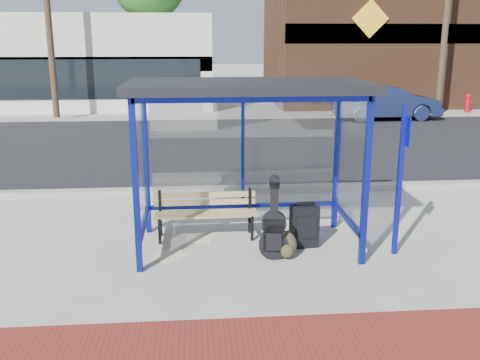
{
  "coord_description": "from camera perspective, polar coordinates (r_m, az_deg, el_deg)",
  "views": [
    {
      "loc": [
        -0.72,
        -7.38,
        2.98
      ],
      "look_at": [
        -0.09,
        0.2,
        0.97
      ],
      "focal_mm": 40.0,
      "sensor_mm": 36.0,
      "label": 1
    }
  ],
  "objects": [
    {
      "name": "fire_hydrant",
      "position": [
        24.45,
        23.12,
        7.64
      ],
      "size": [
        0.35,
        0.24,
        0.8
      ],
      "rotation": [
        0.0,
        0.0,
        0.04
      ],
      "color": "#B00C13",
      "rests_on": "ground"
    },
    {
      "name": "storefront_brown",
      "position": [
        27.3,
        14.37,
        14.81
      ],
      "size": [
        10.0,
        7.08,
        6.4
      ],
      "color": "#59331E",
      "rests_on": "ground"
    },
    {
      "name": "bench",
      "position": [
        8.24,
        -3.7,
        -3.33
      ],
      "size": [
        1.57,
        0.4,
        0.74
      ],
      "rotation": [
        0.0,
        0.0,
        0.01
      ],
      "color": "black",
      "rests_on": "ground"
    },
    {
      "name": "utility_pole_east",
      "position": [
        22.97,
        21.23,
        16.65
      ],
      "size": [
        1.6,
        0.24,
        8.0
      ],
      "color": "#4C3826",
      "rests_on": "ground"
    },
    {
      "name": "parked_car",
      "position": [
        21.24,
        15.34,
        8.0
      ],
      "size": [
        4.06,
        1.58,
        1.32
      ],
      "primitive_type": "imported",
      "rotation": [
        0.0,
        0.0,
        1.62
      ],
      "color": "#1B264C",
      "rests_on": "ground"
    },
    {
      "name": "suitcase",
      "position": [
        7.95,
        6.87,
        -4.88
      ],
      "size": [
        0.42,
        0.3,
        0.69
      ],
      "rotation": [
        0.0,
        0.0,
        0.12
      ],
      "color": "black",
      "rests_on": "ground"
    },
    {
      "name": "guitar_bag",
      "position": [
        7.44,
        3.63,
        -5.44
      ],
      "size": [
        0.42,
        0.16,
        1.13
      ],
      "rotation": [
        0.0,
        0.0,
        -0.11
      ],
      "color": "black",
      "rests_on": "ground"
    },
    {
      "name": "storefront_white",
      "position": [
        26.7,
        -23.3,
        11.51
      ],
      "size": [
        18.0,
        6.04,
        4.0
      ],
      "color": "silver",
      "rests_on": "ground"
    },
    {
      "name": "newspaper_c",
      "position": [
        8.3,
        -4.4,
        -6.28
      ],
      "size": [
        0.43,
        0.36,
        0.01
      ],
      "primitive_type": "cube",
      "rotation": [
        0.0,
        0.0,
        -0.12
      ],
      "color": "white",
      "rests_on": "ground"
    },
    {
      "name": "street_asphalt",
      "position": [
        15.68,
        -2.03,
        3.84
      ],
      "size": [
        60.0,
        10.0,
        0.0
      ],
      "primitive_type": "cube",
      "color": "black",
      "rests_on": "ground"
    },
    {
      "name": "sign_post",
      "position": [
        7.7,
        16.76,
        0.78
      ],
      "size": [
        0.08,
        0.27,
        2.13
      ],
      "rotation": [
        0.0,
        0.0,
        -0.01
      ],
      "color": "#0D1391",
      "rests_on": "ground"
    },
    {
      "name": "brick_paver_strip",
      "position": [
        5.68,
        3.37,
        -16.84
      ],
      "size": [
        60.0,
        1.0,
        0.01
      ],
      "primitive_type": "cube",
      "color": "maroon",
      "rests_on": "ground"
    },
    {
      "name": "utility_pole_west",
      "position": [
        21.47,
        -19.87,
        16.97
      ],
      "size": [
        1.6,
        0.24,
        8.0
      ],
      "color": "#4C3826",
      "rests_on": "ground"
    },
    {
      "name": "curb_near",
      "position": [
        10.71,
        -0.72,
        -1.03
      ],
      "size": [
        60.0,
        0.25,
        0.12
      ],
      "primitive_type": "cube",
      "color": "gray",
      "rests_on": "ground"
    },
    {
      "name": "newspaper_b",
      "position": [
        7.68,
        -7.35,
        -8.15
      ],
      "size": [
        0.54,
        0.54,
        0.01
      ],
      "primitive_type": "cube",
      "rotation": [
        0.0,
        0.0,
        0.81
      ],
      "color": "white",
      "rests_on": "ground"
    },
    {
      "name": "bus_shelter",
      "position": [
        7.54,
        0.76,
        7.87
      ],
      "size": [
        3.3,
        1.8,
        2.42
      ],
      "color": "navy",
      "rests_on": "ground"
    },
    {
      "name": "newspaper_a",
      "position": [
        7.81,
        -7.54,
        -7.76
      ],
      "size": [
        0.43,
        0.37,
        0.01
      ],
      "primitive_type": "cube",
      "rotation": [
        0.0,
        0.0,
        0.2
      ],
      "color": "white",
      "rests_on": "ground"
    },
    {
      "name": "ground",
      "position": [
        7.99,
        0.76,
        -7.1
      ],
      "size": [
        120.0,
        120.0,
        0.0
      ],
      "primitive_type": "plane",
      "color": "#B2ADA0",
      "rests_on": "ground"
    },
    {
      "name": "far_sidewalk",
      "position": [
        22.59,
        -2.9,
        7.2
      ],
      "size": [
        60.0,
        4.0,
        0.01
      ],
      "primitive_type": "cube",
      "color": "#B2ADA0",
      "rests_on": "ground"
    },
    {
      "name": "curb_far",
      "position": [
        20.7,
        -2.72,
        6.67
      ],
      "size": [
        60.0,
        0.25,
        0.12
      ],
      "primitive_type": "cube",
      "color": "gray",
      "rests_on": "ground"
    },
    {
      "name": "backpack",
      "position": [
        7.56,
        4.92,
        -6.98
      ],
      "size": [
        0.33,
        0.3,
        0.38
      ],
      "rotation": [
        0.0,
        0.0,
        0.04
      ],
      "color": "#32311C",
      "rests_on": "ground"
    }
  ]
}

